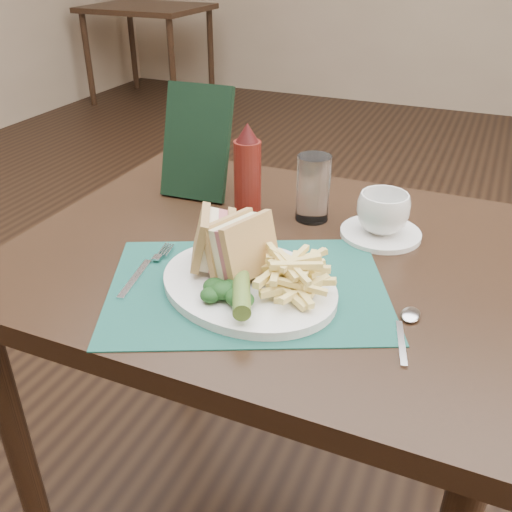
{
  "coord_description": "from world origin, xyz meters",
  "views": [
    {
      "loc": [
        0.34,
        -1.34,
        1.24
      ],
      "look_at": [
        0.02,
        -0.62,
        0.8
      ],
      "focal_mm": 40.0,
      "sensor_mm": 36.0,
      "label": 1
    }
  ],
  "objects_px": {
    "placemat": "(247,287)",
    "sandwich_half_a": "(201,240)",
    "ketchup_bottle": "(248,170)",
    "table_main": "(268,400)",
    "saucer": "(380,233)",
    "coffee_cup": "(383,213)",
    "table_bg_left": "(151,55)",
    "drinking_glass": "(313,188)",
    "plate": "(248,285)",
    "check_presenter": "(197,142)",
    "sandwich_half_b": "(232,242)"
  },
  "relations": [
    {
      "from": "placemat",
      "to": "sandwich_half_a",
      "type": "height_order",
      "value": "sandwich_half_a"
    },
    {
      "from": "sandwich_half_a",
      "to": "ketchup_bottle",
      "type": "xyz_separation_m",
      "value": [
        -0.03,
        0.25,
        0.03
      ]
    },
    {
      "from": "table_main",
      "to": "placemat",
      "type": "bearing_deg",
      "value": -82.24
    },
    {
      "from": "table_main",
      "to": "saucer",
      "type": "bearing_deg",
      "value": 34.81
    },
    {
      "from": "coffee_cup",
      "to": "placemat",
      "type": "bearing_deg",
      "value": -120.44
    },
    {
      "from": "coffee_cup",
      "to": "ketchup_bottle",
      "type": "relative_size",
      "value": 0.52
    },
    {
      "from": "sandwich_half_a",
      "to": "coffee_cup",
      "type": "distance_m",
      "value": 0.35
    },
    {
      "from": "placemat",
      "to": "table_bg_left",
      "type": "bearing_deg",
      "value": 125.07
    },
    {
      "from": "saucer",
      "to": "drinking_glass",
      "type": "distance_m",
      "value": 0.16
    },
    {
      "from": "plate",
      "to": "saucer",
      "type": "xyz_separation_m",
      "value": [
        0.15,
        0.27,
        -0.0
      ]
    },
    {
      "from": "table_bg_left",
      "to": "check_presenter",
      "type": "distance_m",
      "value": 3.84
    },
    {
      "from": "sandwich_half_b",
      "to": "ketchup_bottle",
      "type": "height_order",
      "value": "ketchup_bottle"
    },
    {
      "from": "table_main",
      "to": "sandwich_half_a",
      "type": "height_order",
      "value": "sandwich_half_a"
    },
    {
      "from": "saucer",
      "to": "table_main",
      "type": "bearing_deg",
      "value": -145.19
    },
    {
      "from": "saucer",
      "to": "check_presenter",
      "type": "distance_m",
      "value": 0.42
    },
    {
      "from": "placemat",
      "to": "ketchup_bottle",
      "type": "height_order",
      "value": "ketchup_bottle"
    },
    {
      "from": "sandwich_half_a",
      "to": "drinking_glass",
      "type": "distance_m",
      "value": 0.29
    },
    {
      "from": "placemat",
      "to": "ketchup_bottle",
      "type": "relative_size",
      "value": 2.36
    },
    {
      "from": "saucer",
      "to": "ketchup_bottle",
      "type": "height_order",
      "value": "ketchup_bottle"
    },
    {
      "from": "plate",
      "to": "table_bg_left",
      "type": "bearing_deg",
      "value": 143.96
    },
    {
      "from": "placemat",
      "to": "saucer",
      "type": "bearing_deg",
      "value": 59.56
    },
    {
      "from": "plate",
      "to": "sandwich_half_a",
      "type": "xyz_separation_m",
      "value": [
        -0.09,
        0.01,
        0.06
      ]
    },
    {
      "from": "sandwich_half_b",
      "to": "coffee_cup",
      "type": "relative_size",
      "value": 1.06
    },
    {
      "from": "table_main",
      "to": "plate",
      "type": "relative_size",
      "value": 3.0
    },
    {
      "from": "table_bg_left",
      "to": "ketchup_bottle",
      "type": "height_order",
      "value": "ketchup_bottle"
    },
    {
      "from": "sandwich_half_b",
      "to": "drinking_glass",
      "type": "bearing_deg",
      "value": 100.86
    },
    {
      "from": "coffee_cup",
      "to": "saucer",
      "type": "bearing_deg",
      "value": 0.0
    },
    {
      "from": "placemat",
      "to": "plate",
      "type": "bearing_deg",
      "value": -51.98
    },
    {
      "from": "sandwich_half_a",
      "to": "sandwich_half_b",
      "type": "distance_m",
      "value": 0.05
    },
    {
      "from": "table_bg_left",
      "to": "placemat",
      "type": "distance_m",
      "value": 4.22
    },
    {
      "from": "table_bg_left",
      "to": "placemat",
      "type": "relative_size",
      "value": 2.05
    },
    {
      "from": "ketchup_bottle",
      "to": "check_presenter",
      "type": "distance_m",
      "value": 0.15
    },
    {
      "from": "plate",
      "to": "coffee_cup",
      "type": "height_order",
      "value": "coffee_cup"
    },
    {
      "from": "sandwich_half_a",
      "to": "sandwich_half_b",
      "type": "relative_size",
      "value": 0.91
    },
    {
      "from": "placemat",
      "to": "plate",
      "type": "xyz_separation_m",
      "value": [
        0.0,
        -0.01,
        0.01
      ]
    },
    {
      "from": "table_bg_left",
      "to": "saucer",
      "type": "relative_size",
      "value": 6.0
    },
    {
      "from": "placemat",
      "to": "drinking_glass",
      "type": "height_order",
      "value": "drinking_glass"
    },
    {
      "from": "plate",
      "to": "check_presenter",
      "type": "height_order",
      "value": "check_presenter"
    },
    {
      "from": "table_main",
      "to": "saucer",
      "type": "height_order",
      "value": "saucer"
    },
    {
      "from": "table_main",
      "to": "sandwich_half_b",
      "type": "xyz_separation_m",
      "value": [
        -0.01,
        -0.13,
        0.44
      ]
    },
    {
      "from": "plate",
      "to": "placemat",
      "type": "bearing_deg",
      "value": 146.9
    },
    {
      "from": "table_main",
      "to": "ketchup_bottle",
      "type": "relative_size",
      "value": 4.84
    },
    {
      "from": "ketchup_bottle",
      "to": "saucer",
      "type": "bearing_deg",
      "value": 1.4
    },
    {
      "from": "table_main",
      "to": "table_bg_left",
      "type": "xyz_separation_m",
      "value": [
        -2.4,
        3.3,
        0.0
      ]
    },
    {
      "from": "table_main",
      "to": "table_bg_left",
      "type": "bearing_deg",
      "value": 126.0
    },
    {
      "from": "ketchup_bottle",
      "to": "check_presenter",
      "type": "bearing_deg",
      "value": 160.32
    },
    {
      "from": "table_main",
      "to": "saucer",
      "type": "relative_size",
      "value": 6.0
    },
    {
      "from": "table_bg_left",
      "to": "coffee_cup",
      "type": "distance_m",
      "value": 4.11
    },
    {
      "from": "placemat",
      "to": "plate",
      "type": "height_order",
      "value": "plate"
    },
    {
      "from": "table_main",
      "to": "sandwich_half_a",
      "type": "xyz_separation_m",
      "value": [
        -0.07,
        -0.13,
        0.44
      ]
    }
  ]
}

